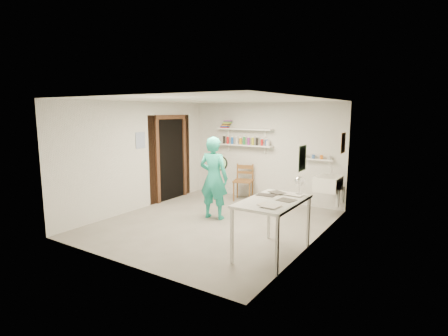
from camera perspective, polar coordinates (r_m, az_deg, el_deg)
The scene contains 27 objects.
floor at distance 7.00m, azimuth -1.79°, elevation -9.04°, with size 4.00×4.50×0.02m, color slate.
ceiling at distance 6.66m, azimuth -1.90°, elevation 11.16°, with size 4.00×4.50×0.02m, color silver.
wall_back at distance 8.67m, azimuth 6.66°, elevation 2.64°, with size 4.00×0.02×2.40m, color silver.
wall_front at distance 5.06m, azimuth -16.52°, elevation -2.38°, with size 4.00×0.02×2.40m, color silver.
wall_left at distance 8.03m, azimuth -13.76°, elevation 1.91°, with size 0.02×4.50×2.40m, color silver.
wall_right at distance 5.84m, azimuth 14.64°, elevation -0.78°, with size 0.02×4.50×2.40m, color silver.
doorway_recess at distance 8.79m, azimuth -8.67°, elevation 1.37°, with size 0.02×0.90×2.00m, color black.
corridor_box at distance 9.26m, azimuth -11.98°, elevation 1.98°, with size 1.40×1.50×2.10m, color brown.
door_lintel at distance 8.70m, azimuth -8.74°, elevation 8.23°, with size 0.06×1.05×0.10m, color brown.
door_jamb_near at distance 8.41m, azimuth -10.81°, elevation 0.96°, with size 0.06×0.10×2.00m, color brown.
door_jamb_far at distance 9.15m, azimuth -6.51°, elevation 1.73°, with size 0.06×0.10×2.00m, color brown.
shelf_lower at distance 8.77m, azimuth 3.36°, elevation 3.74°, with size 1.50×0.22×0.03m, color white.
shelf_upper at distance 8.74m, azimuth 3.39°, elevation 6.35°, with size 1.50×0.22×0.03m, color white.
ledge_shelf at distance 8.09m, azimuth 14.98°, elevation 1.35°, with size 0.70×0.14×0.03m, color white.
poster_left at distance 8.01m, azimuth -13.49°, elevation 4.43°, with size 0.01×0.28×0.36m, color #334C7F.
poster_right_a at distance 7.52m, azimuth 18.89°, elevation 3.89°, with size 0.01×0.34×0.42m, color #995933.
poster_right_b at distance 5.29m, azimuth 12.68°, elevation 1.57°, with size 0.01×0.30×0.38m, color #3F724C.
belfast_sink at distance 7.60m, azimuth 16.63°, elevation -2.42°, with size 0.48×0.60×0.30m, color white.
man at distance 7.11m, azimuth -1.69°, elevation -1.64°, with size 0.62×0.40×1.69m, color #22AC92.
wall_clock at distance 7.23m, azimuth -0.54°, elevation 0.80°, with size 0.30×0.30×0.04m, color beige.
wooden_chair at distance 8.65m, azimuth 3.18°, elevation -2.11°, with size 0.45×0.43×0.97m, color brown.
work_table at distance 5.44m, azimuth 7.92°, elevation -9.62°, with size 0.78×1.30×0.87m, color silver.
desk_lamp at distance 5.66m, azimuth 12.26°, elevation -2.15°, with size 0.16×0.16×0.16m, color silver.
spray_cans at distance 8.76m, azimuth 3.37°, elevation 4.39°, with size 1.34×0.06×0.17m.
book_stack at distance 9.01m, azimuth 0.38°, elevation 7.18°, with size 0.30×0.14×0.20m.
ledge_pots at distance 8.09m, azimuth 15.00°, elevation 1.77°, with size 0.48×0.07×0.09m.
papers at distance 5.31m, azimuth 8.02°, elevation -5.04°, with size 0.30×0.22×0.03m.
Camera 1 is at (3.77, -5.48, 2.18)m, focal length 28.00 mm.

